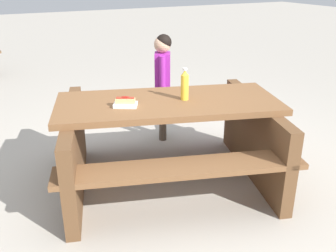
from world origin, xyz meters
The scene contains 5 objects.
ground_plane centered at (0.00, 0.00, 0.00)m, with size 30.00×30.00×0.00m, color #ADA599.
picnic_table centered at (0.00, 0.00, 0.44)m, with size 2.13×1.87×0.75m.
soda_bottle centered at (-0.13, 0.04, 0.87)m, with size 0.06×0.06×0.26m.
hotdog_tray centered at (0.36, -0.02, 0.78)m, with size 0.21×0.18×0.08m.
child_in_coat centered at (-0.37, -0.86, 0.73)m, with size 0.22×0.26×1.14m.
Camera 1 is at (1.31, 2.60, 1.74)m, focal length 40.39 mm.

